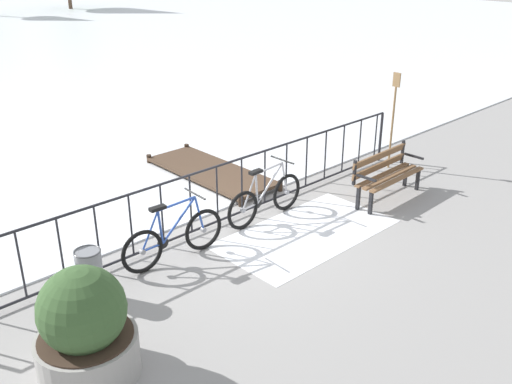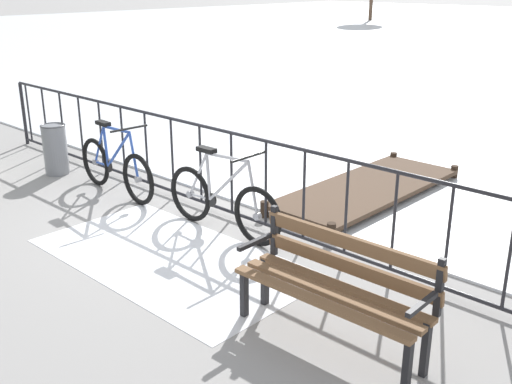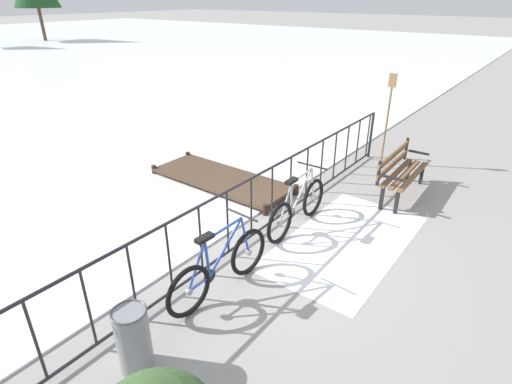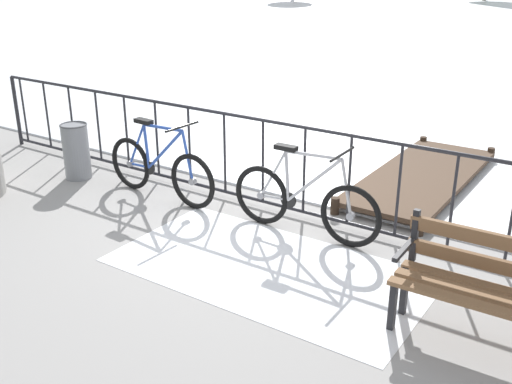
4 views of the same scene
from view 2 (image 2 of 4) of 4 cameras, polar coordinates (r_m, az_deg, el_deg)
ground_plane at (r=7.62m, az=-5.10°, el=-1.45°), size 160.00×160.00×0.00m
snow_patch at (r=6.31m, az=-8.03°, el=-6.16°), size 2.96×1.58×0.01m
railing_fence at (r=7.44m, az=-5.23°, el=2.58°), size 9.06×0.06×1.07m
bicycle_near_railing at (r=8.15m, az=-13.05°, el=2.26°), size 1.71×0.52×0.97m
bicycle_second at (r=6.75m, az=-3.22°, el=-0.88°), size 1.71×0.52×0.97m
park_bench at (r=4.77m, az=7.57°, el=-8.23°), size 1.61×0.52×0.89m
trash_bin at (r=9.26m, az=-18.33°, el=3.85°), size 0.35×0.35×0.73m
wooden_dock at (r=8.06m, az=10.43°, el=0.38°), size 1.10×3.01×0.20m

